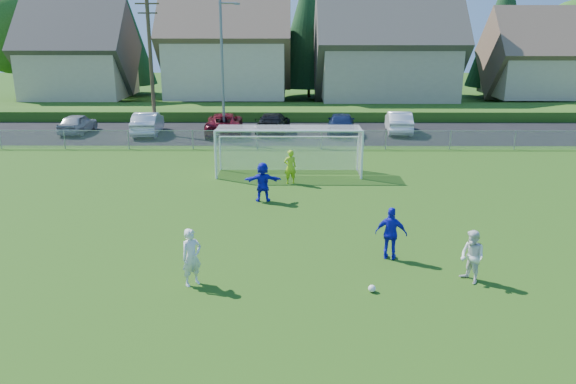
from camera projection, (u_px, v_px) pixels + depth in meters
name	position (u px, v px, depth m)	size (l,w,h in m)	color
ground	(286.00, 338.00, 13.91)	(160.00, 160.00, 0.00)	#193D0C
asphalt_lot	(289.00, 133.00, 40.25)	(60.00, 60.00, 0.00)	black
grass_embankment	(290.00, 112.00, 47.32)	(70.00, 6.00, 0.80)	#1E420F
soccer_ball	(372.00, 289.00, 16.29)	(0.22, 0.22, 0.22)	white
player_white_a	(192.00, 257.00, 16.54)	(0.64, 0.42, 1.76)	white
player_white_b	(472.00, 257.00, 16.73)	(0.79, 0.62, 1.63)	white
player_blue_a	(391.00, 233.00, 18.40)	(1.04, 0.43, 1.78)	#1416C0
player_blue_b	(263.00, 182.00, 24.50)	(1.62, 0.52, 1.75)	#1416C0
goalkeeper	(290.00, 167.00, 27.22)	(0.61, 0.40, 1.67)	#9ACD18
car_a	(77.00, 123.00, 39.97)	(1.64, 4.09, 1.39)	#979B9E
car_b	(148.00, 123.00, 39.50)	(1.67, 4.80, 1.58)	silver
car_c	(224.00, 124.00, 39.61)	(2.50, 5.41, 1.50)	#5C0A16
car_d	(273.00, 123.00, 40.03)	(2.04, 5.01, 1.46)	black
car_e	(341.00, 123.00, 39.53)	(1.87, 4.66, 1.59)	#131F45
car_f	(399.00, 122.00, 40.07)	(1.65, 4.73, 1.56)	white
soccer_goal	(289.00, 143.00, 28.81)	(7.42, 1.90, 2.50)	white
chainlink_fence	(289.00, 139.00, 34.80)	(52.06, 0.06, 1.20)	gray
streetlight	(223.00, 65.00, 37.45)	(1.38, 0.18, 9.00)	slate
utility_pole	(151.00, 60.00, 38.34)	(1.60, 0.26, 10.00)	#473321
houses_row	(311.00, 26.00, 52.47)	(53.90, 11.45, 13.27)	tan
tree_row	(300.00, 30.00, 58.61)	(65.98, 12.36, 13.80)	#382616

